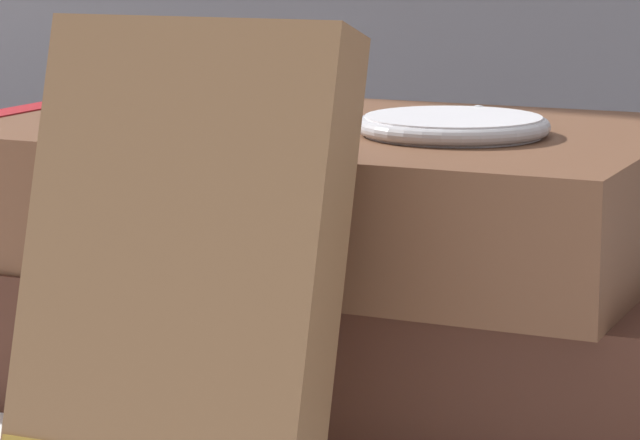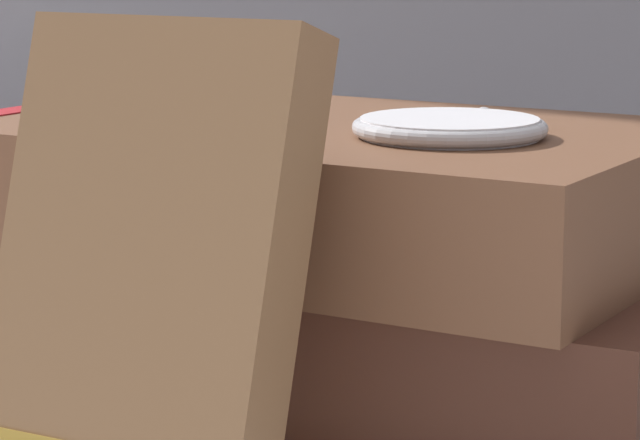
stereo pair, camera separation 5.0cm
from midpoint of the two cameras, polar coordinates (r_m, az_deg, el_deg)
The scene contains 6 objects.
ground_plane at distance 0.49m, azimuth 4.66°, elevation -6.63°, with size 3.00×3.00×0.00m, color silver.
book_flat_bottom at distance 0.51m, azimuth 3.55°, elevation -3.28°, with size 0.24×0.17×0.04m.
book_flat_top at distance 0.49m, azimuth 2.38°, elevation 1.29°, with size 0.23×0.15×0.04m.
book_leaning_front at distance 0.40m, azimuth -2.92°, elevation -2.16°, with size 0.08×0.06×0.12m.
pocket_watch at distance 0.46m, azimuth 7.94°, elevation 3.41°, with size 0.06×0.06×0.01m.
reading_glasses at distance 0.67m, azimuth 5.61°, elevation -1.56°, with size 0.11×0.07×0.00m.
Camera 2 is at (0.21, -0.41, 0.15)m, focal length 85.00 mm.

